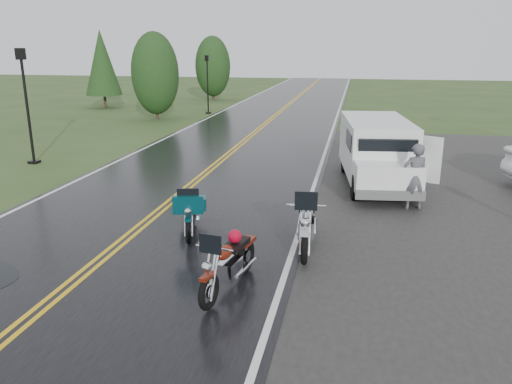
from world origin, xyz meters
TOP-DOWN VIEW (x-y plane):
  - ground at (0.00, 0.00)m, footprint 120.00×120.00m
  - road at (0.00, 10.00)m, footprint 8.00×100.00m
  - motorcycle_red at (2.76, -1.74)m, footprint 1.15×2.24m
  - motorcycle_teal at (1.52, 0.92)m, footprint 1.27×2.22m
  - motorcycle_silver at (4.11, 0.34)m, footprint 1.05×2.50m
  - van_white at (5.07, 5.07)m, footprint 2.59×5.47m
  - person_at_van at (6.58, 4.51)m, footprint 0.74×0.59m
  - lamp_post_near_left at (-6.79, 7.47)m, footprint 0.36×0.36m
  - lamp_post_far_left at (-4.45, 22.40)m, footprint 0.32×0.32m
  - tree_left_mid at (-6.68, 19.28)m, footprint 2.76×2.76m
  - tree_left_far at (-6.43, 30.53)m, footprint 2.78×2.78m
  - pine_left_far at (-12.48, 23.94)m, footprint 2.49×2.49m

SIDE VIEW (x-z plane):
  - ground at x=0.00m, z-range 0.00..0.00m
  - road at x=0.00m, z-range 0.00..0.04m
  - motorcycle_teal at x=1.52m, z-range 0.00..1.24m
  - motorcycle_red at x=2.76m, z-range 0.00..1.26m
  - motorcycle_silver at x=4.11m, z-range 0.00..1.45m
  - person_at_van at x=6.58m, z-range 0.00..1.78m
  - van_white at x=5.07m, z-range 0.00..2.07m
  - lamp_post_far_left at x=-4.45m, z-range 0.00..3.70m
  - lamp_post_near_left at x=-6.79m, z-range 0.00..4.21m
  - tree_left_far at x=-6.43m, z-range 0.00..4.28m
  - tree_left_mid at x=-6.68m, z-range 0.00..4.32m
  - pine_left_far at x=-12.48m, z-range 0.00..5.18m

